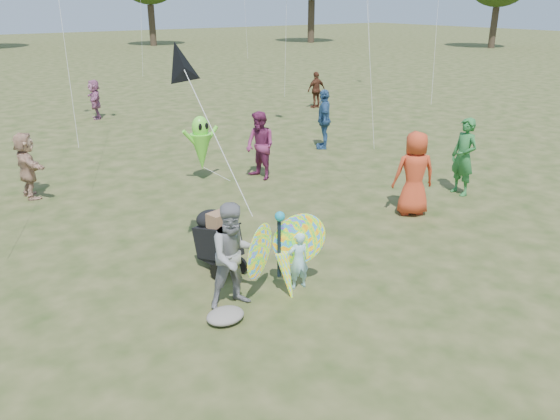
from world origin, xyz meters
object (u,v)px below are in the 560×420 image
object	(u,v)px
butterfly_kite	(282,255)
crowd_h	(316,90)
crowd_d	(27,165)
crowd_f	(464,157)
crowd_a	(414,174)
alien_kite	(201,145)
crowd_e	(260,146)
crowd_c	(324,119)
adult_man	(235,256)
child_girl	(298,260)
crowd_j	(95,99)
jogging_stroller	(217,237)

from	to	relation	value
butterfly_kite	crowd_h	bearing A→B (deg)	49.34
crowd_d	crowd_f	distance (m)	10.48
crowd_a	alien_kite	world-z (taller)	crowd_a
crowd_e	butterfly_kite	distance (m)	6.20
crowd_c	crowd_a	bearing A→B (deg)	17.88
crowd_e	butterfly_kite	size ratio (longest dim) A/B	1.03
adult_man	crowd_h	world-z (taller)	adult_man
crowd_d	butterfly_kite	xyz separation A→B (m)	(2.26, -7.31, -0.10)
crowd_c	child_girl	bearing A→B (deg)	-3.86
adult_man	crowd_a	size ratio (longest dim) A/B	0.91
crowd_e	butterfly_kite	xyz separation A→B (m)	(-3.10, -5.36, -0.20)
alien_kite	child_girl	bearing A→B (deg)	-102.91
child_girl	crowd_j	bearing A→B (deg)	-85.47
adult_man	butterfly_kite	distance (m)	0.81
crowd_a	crowd_e	xyz separation A→B (m)	(-1.34, 4.11, -0.04)
child_girl	crowd_a	xyz separation A→B (m)	(4.10, 1.23, 0.44)
crowd_d	adult_man	bearing A→B (deg)	-170.54
crowd_e	crowd_d	bearing A→B (deg)	-116.47
crowd_a	crowd_c	world-z (taller)	crowd_c
crowd_a	crowd_d	xyz separation A→B (m)	(-6.71, 6.06, -0.13)
crowd_h	crowd_j	distance (m)	9.29
child_girl	crowd_a	distance (m)	4.30
crowd_c	alien_kite	bearing A→B (deg)	-41.85
child_girl	crowd_c	distance (m)	9.24
crowd_d	jogging_stroller	distance (m)	6.19
crowd_d	alien_kite	bearing A→B (deg)	-110.05
crowd_d	crowd_f	xyz separation A→B (m)	(8.71, -5.83, 0.14)
crowd_f	butterfly_kite	bearing A→B (deg)	-70.27
crowd_a	crowd_e	size ratio (longest dim) A/B	1.04
child_girl	jogging_stroller	distance (m)	1.58
child_girl	adult_man	bearing A→B (deg)	4.08
crowd_a	crowd_f	bearing A→B (deg)	-145.35
crowd_a	crowd_c	distance (m)	5.99
crowd_e	crowd_j	size ratio (longest dim) A/B	1.16
child_girl	crowd_h	bearing A→B (deg)	-119.13
crowd_f	crowd_h	size ratio (longest dim) A/B	1.20
adult_man	jogging_stroller	size ratio (longest dim) A/B	1.54
crowd_a	butterfly_kite	bearing A→B (deg)	43.96
crowd_j	butterfly_kite	distance (m)	15.88
crowd_e	alien_kite	size ratio (longest dim) A/B	1.03
crowd_e	crowd_h	xyz separation A→B (m)	(7.64, 7.14, -0.11)
jogging_stroller	butterfly_kite	bearing A→B (deg)	-86.48
crowd_f	crowd_d	bearing A→B (deg)	-117.02
crowd_c	crowd_e	distance (m)	3.74
child_girl	crowd_e	distance (m)	6.02
crowd_a	crowd_d	world-z (taller)	crowd_a
crowd_c	crowd_h	world-z (taller)	crowd_c
crowd_d	crowd_h	bearing A→B (deg)	-70.46
crowd_f	butterfly_kite	distance (m)	6.62
crowd_a	crowd_h	bearing A→B (deg)	-91.03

